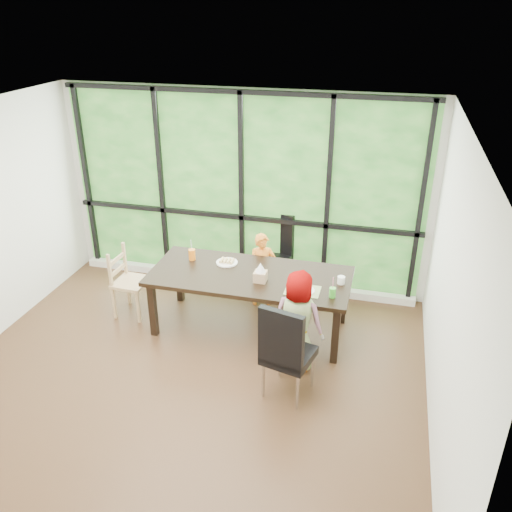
# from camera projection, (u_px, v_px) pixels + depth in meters

# --- Properties ---
(ground) EXTENTS (5.00, 5.00, 0.00)m
(ground) POSITION_uv_depth(u_px,v_px,m) (187.00, 376.00, 5.71)
(ground) COLOR black
(ground) RESTS_ON ground
(back_wall) EXTENTS (5.00, 0.00, 5.00)m
(back_wall) POSITION_uv_depth(u_px,v_px,m) (243.00, 191.00, 7.07)
(back_wall) COLOR silver
(back_wall) RESTS_ON ground
(foliage_backdrop) EXTENTS (4.80, 0.02, 2.65)m
(foliage_backdrop) POSITION_uv_depth(u_px,v_px,m) (242.00, 192.00, 7.06)
(foliage_backdrop) COLOR #1C501C
(foliage_backdrop) RESTS_ON back_wall
(window_mullions) EXTENTS (4.80, 0.06, 2.65)m
(window_mullions) POSITION_uv_depth(u_px,v_px,m) (241.00, 193.00, 7.02)
(window_mullions) COLOR black
(window_mullions) RESTS_ON back_wall
(window_sill) EXTENTS (4.80, 0.12, 0.10)m
(window_sill) POSITION_uv_depth(u_px,v_px,m) (242.00, 280.00, 7.56)
(window_sill) COLOR silver
(window_sill) RESTS_ON ground
(dining_table) EXTENTS (2.42, 1.17, 0.75)m
(dining_table) POSITION_uv_depth(u_px,v_px,m) (250.00, 302.00, 6.39)
(dining_table) COLOR black
(dining_table) RESTS_ON ground
(chair_window_leather) EXTENTS (0.58, 0.58, 1.08)m
(chair_window_leather) POSITION_uv_depth(u_px,v_px,m) (271.00, 254.00, 7.19)
(chair_window_leather) COLOR black
(chair_window_leather) RESTS_ON ground
(chair_interior_leather) EXTENTS (0.56, 0.56, 1.08)m
(chair_interior_leather) POSITION_uv_depth(u_px,v_px,m) (289.00, 349.00, 5.25)
(chair_interior_leather) COLOR black
(chair_interior_leather) RESTS_ON ground
(chair_end_beech) EXTENTS (0.42, 0.44, 0.90)m
(chair_end_beech) POSITION_uv_depth(u_px,v_px,m) (131.00, 282.00, 6.67)
(chair_end_beech) COLOR #A38457
(chair_end_beech) RESTS_ON ground
(child_toddler) EXTENTS (0.42, 0.35, 1.00)m
(child_toddler) POSITION_uv_depth(u_px,v_px,m) (262.00, 270.00, 6.88)
(child_toddler) COLOR orange
(child_toddler) RESTS_ON ground
(child_older) EXTENTS (0.62, 0.46, 1.16)m
(child_older) POSITION_uv_depth(u_px,v_px,m) (299.00, 321.00, 5.63)
(child_older) COLOR slate
(child_older) RESTS_ON ground
(placemat) EXTENTS (0.39, 0.28, 0.01)m
(placemat) POSITION_uv_depth(u_px,v_px,m) (303.00, 290.00, 5.87)
(placemat) COLOR tan
(placemat) RESTS_ON dining_table
(plate_far) EXTENTS (0.26, 0.26, 0.02)m
(plate_far) POSITION_uv_depth(u_px,v_px,m) (227.00, 262.00, 6.48)
(plate_far) COLOR white
(plate_far) RESTS_ON dining_table
(plate_near) EXTENTS (0.24, 0.24, 0.02)m
(plate_near) POSITION_uv_depth(u_px,v_px,m) (304.00, 291.00, 5.86)
(plate_near) COLOR white
(plate_near) RESTS_ON dining_table
(orange_cup) EXTENTS (0.09, 0.09, 0.13)m
(orange_cup) POSITION_uv_depth(u_px,v_px,m) (192.00, 255.00, 6.55)
(orange_cup) COLOR orange
(orange_cup) RESTS_ON dining_table
(green_cup) EXTENTS (0.07, 0.07, 0.11)m
(green_cup) POSITION_uv_depth(u_px,v_px,m) (332.00, 293.00, 5.72)
(green_cup) COLOR green
(green_cup) RESTS_ON dining_table
(white_mug) EXTENTS (0.09, 0.09, 0.09)m
(white_mug) POSITION_uv_depth(u_px,v_px,m) (341.00, 280.00, 6.00)
(white_mug) COLOR white
(white_mug) RESTS_ON dining_table
(tissue_box) EXTENTS (0.14, 0.14, 0.12)m
(tissue_box) POSITION_uv_depth(u_px,v_px,m) (260.00, 276.00, 6.05)
(tissue_box) COLOR tan
(tissue_box) RESTS_ON dining_table
(crepe_rolls_far) EXTENTS (0.20, 0.12, 0.04)m
(crepe_rolls_far) POSITION_uv_depth(u_px,v_px,m) (227.00, 261.00, 6.47)
(crepe_rolls_far) COLOR tan
(crepe_rolls_far) RESTS_ON plate_far
(crepe_rolls_near) EXTENTS (0.10, 0.12, 0.04)m
(crepe_rolls_near) POSITION_uv_depth(u_px,v_px,m) (304.00, 289.00, 5.85)
(crepe_rolls_near) COLOR tan
(crepe_rolls_near) RESTS_ON plate_near
(straw_white) EXTENTS (0.01, 0.04, 0.20)m
(straw_white) POSITION_uv_depth(u_px,v_px,m) (192.00, 247.00, 6.50)
(straw_white) COLOR white
(straw_white) RESTS_ON orange_cup
(straw_pink) EXTENTS (0.01, 0.04, 0.20)m
(straw_pink) POSITION_uv_depth(u_px,v_px,m) (333.00, 285.00, 5.68)
(straw_pink) COLOR pink
(straw_pink) RESTS_ON green_cup
(tissue) EXTENTS (0.12, 0.12, 0.11)m
(tissue) POSITION_uv_depth(u_px,v_px,m) (260.00, 267.00, 6.00)
(tissue) COLOR white
(tissue) RESTS_ON tissue_box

